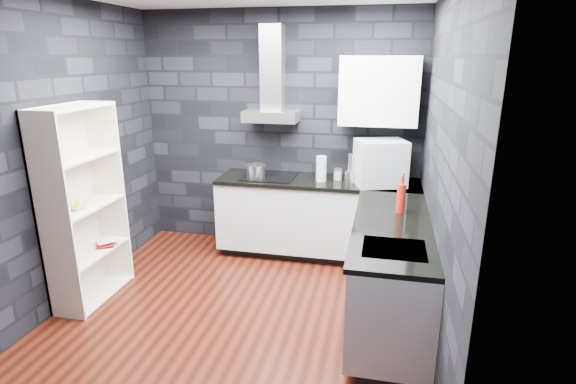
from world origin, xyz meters
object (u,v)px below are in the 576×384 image
(pot, at_px, (256,171))
(bookshelf, at_px, (84,207))
(storage_jar, at_px, (338,175))
(fruit_bowl, at_px, (77,206))
(glass_vase, at_px, (321,169))
(utensil_crock, at_px, (350,177))
(red_bottle, at_px, (401,198))
(appliance_garage, at_px, (380,164))

(pot, relative_size, bookshelf, 0.12)
(storage_jar, relative_size, fruit_bowl, 0.55)
(glass_vase, height_order, storage_jar, glass_vase)
(fruit_bowl, bearing_deg, utensil_crock, 31.41)
(glass_vase, relative_size, bookshelf, 0.15)
(glass_vase, bearing_deg, fruit_bowl, -144.80)
(red_bottle, bearing_deg, bookshelf, -170.77)
(utensil_crock, height_order, fruit_bowl, utensil_crock)
(pot, bearing_deg, red_bottle, -28.33)
(bookshelf, height_order, fruit_bowl, bookshelf)
(appliance_garage, bearing_deg, pot, 161.99)
(glass_vase, bearing_deg, appliance_garage, -0.33)
(pot, height_order, red_bottle, red_bottle)
(appliance_garage, xyz_separation_m, bookshelf, (-2.58, -1.30, -0.22))
(glass_vase, bearing_deg, storage_jar, 30.11)
(fruit_bowl, bearing_deg, red_bottle, 10.95)
(appliance_garage, distance_m, bookshelf, 2.89)
(appliance_garage, xyz_separation_m, red_bottle, (0.20, -0.84, -0.10))
(utensil_crock, distance_m, appliance_garage, 0.35)
(storage_jar, height_order, red_bottle, red_bottle)
(utensil_crock, relative_size, bookshelf, 0.07)
(bookshelf, bearing_deg, glass_vase, 38.71)
(red_bottle, relative_size, fruit_bowl, 1.28)
(red_bottle, distance_m, bookshelf, 2.82)
(storage_jar, relative_size, appliance_garage, 0.22)
(storage_jar, xyz_separation_m, appliance_garage, (0.45, -0.10, 0.17))
(appliance_garage, bearing_deg, bookshelf, -171.92)
(red_bottle, bearing_deg, storage_jar, 124.27)
(red_bottle, bearing_deg, fruit_bowl, -169.05)
(utensil_crock, xyz_separation_m, red_bottle, (0.51, -0.85, 0.06))
(appliance_garage, relative_size, bookshelf, 0.27)
(storage_jar, xyz_separation_m, bookshelf, (-2.13, -1.40, -0.05))
(utensil_crock, bearing_deg, bookshelf, -150.20)
(glass_vase, xyz_separation_m, fruit_bowl, (-1.96, -1.38, -0.10))
(red_bottle, xyz_separation_m, fruit_bowl, (-2.78, -0.54, -0.09))
(pot, distance_m, appliance_garage, 1.35)
(pot, xyz_separation_m, red_bottle, (1.54, -0.83, 0.05))
(pot, relative_size, utensil_crock, 1.62)
(utensil_crock, bearing_deg, storage_jar, 144.21)
(storage_jar, bearing_deg, bookshelf, -146.77)
(bookshelf, distance_m, fruit_bowl, 0.09)
(utensil_crock, bearing_deg, pot, -179.03)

